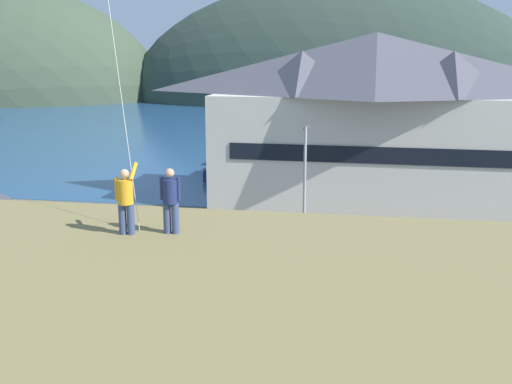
# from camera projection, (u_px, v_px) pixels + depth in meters

# --- Properties ---
(ground_plane) EXTENTS (600.00, 600.00, 0.00)m
(ground_plane) POSITION_uv_depth(u_px,v_px,m) (227.00, 323.00, 24.75)
(ground_plane) COLOR #66604C
(parking_lot_pad) EXTENTS (40.00, 20.00, 0.10)m
(parking_lot_pad) POSITION_uv_depth(u_px,v_px,m) (248.00, 278.00, 29.53)
(parking_lot_pad) COLOR slate
(parking_lot_pad) RESTS_ON ground
(bay_water) EXTENTS (360.00, 84.00, 0.03)m
(bay_water) POSITION_uv_depth(u_px,v_px,m) (320.00, 132.00, 82.31)
(bay_water) COLOR navy
(bay_water) RESTS_ON ground
(far_hill_east_peak) EXTENTS (94.45, 51.15, 51.82)m
(far_hill_east_peak) POSITION_uv_depth(u_px,v_px,m) (336.00, 100.00, 134.21)
(far_hill_east_peak) COLOR #2D3D33
(far_hill_east_peak) RESTS_ON ground
(harbor_lodge) EXTENTS (23.60, 10.71, 12.15)m
(harbor_lodge) POSITION_uv_depth(u_px,v_px,m) (374.00, 115.00, 42.35)
(harbor_lodge) COLOR beige
(harbor_lodge) RESTS_ON ground
(wharf_dock) EXTENTS (3.20, 14.28, 0.70)m
(wharf_dock) POSITION_uv_depth(u_px,v_px,m) (271.00, 163.00, 57.58)
(wharf_dock) COLOR #70604C
(wharf_dock) RESTS_ON ground
(moored_boat_wharfside) EXTENTS (3.25, 7.74, 2.16)m
(moored_boat_wharfside) POSITION_uv_depth(u_px,v_px,m) (235.00, 158.00, 58.38)
(moored_boat_wharfside) COLOR #23564C
(moored_boat_wharfside) RESTS_ON ground
(moored_boat_outer_mooring) EXTENTS (2.68, 7.17, 2.16)m
(moored_boat_outer_mooring) POSITION_uv_depth(u_px,v_px,m) (304.00, 168.00, 53.50)
(moored_boat_outer_mooring) COLOR silver
(moored_boat_outer_mooring) RESTS_ON ground
(moored_boat_inner_slip) EXTENTS (2.54, 7.09, 2.16)m
(moored_boat_inner_slip) POSITION_uv_depth(u_px,v_px,m) (226.00, 167.00, 53.86)
(moored_boat_inner_slip) COLOR navy
(moored_boat_inner_slip) RESTS_ON ground
(parked_car_mid_row_near) EXTENTS (4.35, 2.37, 1.82)m
(parked_car_mid_row_near) POSITION_uv_depth(u_px,v_px,m) (415.00, 315.00, 23.04)
(parked_car_mid_row_near) COLOR #9EA3A8
(parked_car_mid_row_near) RESTS_ON parking_lot_pad
(parked_car_back_row_right) EXTENTS (4.35, 2.37, 1.82)m
(parked_car_back_row_right) POSITION_uv_depth(u_px,v_px,m) (24.00, 277.00, 26.93)
(parked_car_back_row_right) COLOR silver
(parked_car_back_row_right) RESTS_ON parking_lot_pad
(parked_car_mid_row_far) EXTENTS (4.30, 2.26, 1.82)m
(parked_car_mid_row_far) POSITION_uv_depth(u_px,v_px,m) (286.00, 247.00, 30.91)
(parked_car_mid_row_far) COLOR black
(parked_car_mid_row_far) RESTS_ON parking_lot_pad
(parked_car_corner_spot) EXTENTS (4.23, 2.11, 1.82)m
(parked_car_corner_spot) POSITION_uv_depth(u_px,v_px,m) (231.00, 301.00, 24.29)
(parked_car_corner_spot) COLOR #B28923
(parked_car_corner_spot) RESTS_ON parking_lot_pad
(parked_car_front_row_red) EXTENTS (4.33, 2.31, 1.82)m
(parked_car_front_row_red) POSITION_uv_depth(u_px,v_px,m) (81.00, 239.00, 32.23)
(parked_car_front_row_red) COLOR navy
(parked_car_front_row_red) RESTS_ON parking_lot_pad
(parked_car_mid_row_center) EXTENTS (4.22, 2.09, 1.82)m
(parked_car_mid_row_center) POSITION_uv_depth(u_px,v_px,m) (402.00, 259.00, 29.24)
(parked_car_mid_row_center) COLOR #B28923
(parked_car_mid_row_center) RESTS_ON parking_lot_pad
(parked_car_front_row_silver) EXTENTS (4.32, 2.30, 1.82)m
(parked_car_front_row_silver) POSITION_uv_depth(u_px,v_px,m) (133.00, 280.00, 26.54)
(parked_car_front_row_silver) COLOR #236633
(parked_car_front_row_silver) RESTS_ON parking_lot_pad
(parking_light_pole) EXTENTS (0.24, 0.78, 6.76)m
(parking_light_pole) POSITION_uv_depth(u_px,v_px,m) (305.00, 177.00, 33.59)
(parking_light_pole) COLOR #ADADB2
(parking_light_pole) RESTS_ON parking_lot_pad
(person_kite_flyer) EXTENTS (0.52, 0.67, 1.86)m
(person_kite_flyer) POSITION_uv_depth(u_px,v_px,m) (126.00, 199.00, 15.57)
(person_kite_flyer) COLOR #384770
(person_kite_flyer) RESTS_ON grassy_hill_foreground
(person_companion) EXTENTS (0.55, 0.40, 1.74)m
(person_companion) POSITION_uv_depth(u_px,v_px,m) (171.00, 199.00, 15.66)
(person_companion) COLOR #384770
(person_companion) RESTS_ON grassy_hill_foreground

